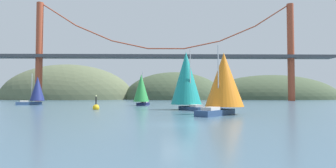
{
  "coord_description": "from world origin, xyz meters",
  "views": [
    {
      "loc": [
        -1.07,
        -22.52,
        2.38
      ],
      "look_at": [
        0.0,
        42.38,
        5.0
      ],
      "focal_mm": 29.83,
      "sensor_mm": 36.0,
      "label": 1
    }
  ],
  "objects_px": {
    "sailboat_orange_sail": "(224,81)",
    "channel_buoy": "(96,107)",
    "sailboat_green_sail": "(141,89)",
    "sailboat_navy_sail": "(37,90)",
    "sailboat_teal_sail": "(186,79)",
    "sailboat_blue_spinnaker": "(223,90)"
  },
  "relations": [
    {
      "from": "sailboat_orange_sail",
      "to": "channel_buoy",
      "type": "xyz_separation_m",
      "value": [
        -18.76,
        12.02,
        -3.76
      ]
    },
    {
      "from": "sailboat_orange_sail",
      "to": "sailboat_green_sail",
      "type": "xyz_separation_m",
      "value": [
        -12.58,
        29.33,
        -0.38
      ]
    },
    {
      "from": "sailboat_navy_sail",
      "to": "sailboat_teal_sail",
      "type": "height_order",
      "value": "sailboat_teal_sail"
    },
    {
      "from": "sailboat_navy_sail",
      "to": "sailboat_teal_sail",
      "type": "relative_size",
      "value": 0.79
    },
    {
      "from": "sailboat_orange_sail",
      "to": "channel_buoy",
      "type": "height_order",
      "value": "sailboat_orange_sail"
    },
    {
      "from": "sailboat_orange_sail",
      "to": "sailboat_blue_spinnaker",
      "type": "distance_m",
      "value": 43.31
    },
    {
      "from": "sailboat_teal_sail",
      "to": "channel_buoy",
      "type": "relative_size",
      "value": 3.74
    },
    {
      "from": "sailboat_navy_sail",
      "to": "sailboat_green_sail",
      "type": "bearing_deg",
      "value": -13.25
    },
    {
      "from": "sailboat_navy_sail",
      "to": "sailboat_green_sail",
      "type": "distance_m",
      "value": 27.47
    },
    {
      "from": "sailboat_blue_spinnaker",
      "to": "channel_buoy",
      "type": "distance_m",
      "value": 41.25
    },
    {
      "from": "sailboat_orange_sail",
      "to": "sailboat_green_sail",
      "type": "height_order",
      "value": "sailboat_orange_sail"
    },
    {
      "from": "sailboat_green_sail",
      "to": "channel_buoy",
      "type": "xyz_separation_m",
      "value": [
        -6.18,
        -17.31,
        -3.38
      ]
    },
    {
      "from": "sailboat_orange_sail",
      "to": "sailboat_teal_sail",
      "type": "bearing_deg",
      "value": 108.36
    },
    {
      "from": "sailboat_navy_sail",
      "to": "sailboat_orange_sail",
      "type": "distance_m",
      "value": 53.06
    },
    {
      "from": "sailboat_green_sail",
      "to": "sailboat_teal_sail",
      "type": "bearing_deg",
      "value": -63.93
    },
    {
      "from": "sailboat_green_sail",
      "to": "sailboat_blue_spinnaker",
      "type": "height_order",
      "value": "sailboat_blue_spinnaker"
    },
    {
      "from": "channel_buoy",
      "to": "sailboat_green_sail",
      "type": "bearing_deg",
      "value": 70.37
    },
    {
      "from": "sailboat_navy_sail",
      "to": "sailboat_blue_spinnaker",
      "type": "xyz_separation_m",
      "value": [
        48.3,
        6.73,
        0.11
      ]
    },
    {
      "from": "sailboat_blue_spinnaker",
      "to": "sailboat_teal_sail",
      "type": "relative_size",
      "value": 0.81
    },
    {
      "from": "channel_buoy",
      "to": "sailboat_teal_sail",
      "type": "bearing_deg",
      "value": -2.91
    },
    {
      "from": "sailboat_blue_spinnaker",
      "to": "sailboat_navy_sail",
      "type": "bearing_deg",
      "value": -172.07
    },
    {
      "from": "sailboat_green_sail",
      "to": "sailboat_blue_spinnaker",
      "type": "distance_m",
      "value": 25.19
    }
  ]
}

